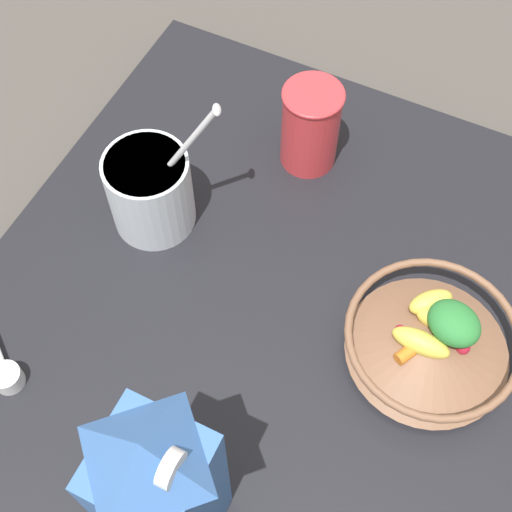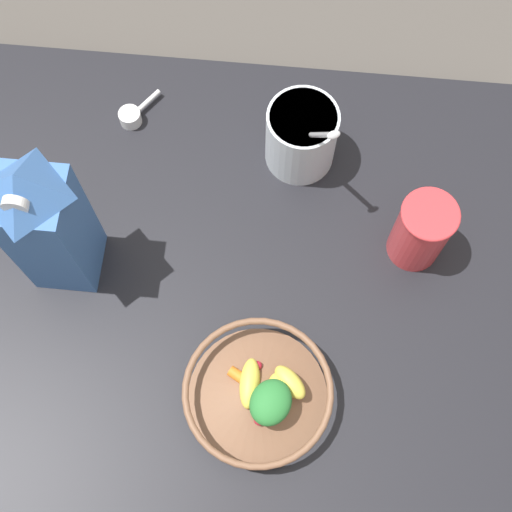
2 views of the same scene
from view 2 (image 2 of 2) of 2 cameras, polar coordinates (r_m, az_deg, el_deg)
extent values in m
plane|color=#4C4742|center=(1.14, -4.55, -6.70)|extent=(6.00, 6.00, 0.00)
cube|color=black|center=(1.12, -4.63, -6.43)|extent=(0.99, 0.99, 0.04)
cylinder|color=brown|center=(1.07, 0.14, -11.21)|extent=(0.11, 0.11, 0.01)
cone|color=brown|center=(1.04, 0.14, -10.97)|extent=(0.21, 0.21, 0.04)
torus|color=brown|center=(1.02, 0.15, -10.76)|extent=(0.22, 0.22, 0.01)
ellipsoid|color=#EFD64C|center=(1.03, -0.51, -10.15)|extent=(0.03, 0.07, 0.03)
ellipsoid|color=#EFD64C|center=(1.02, 1.67, -11.26)|extent=(0.04, 0.07, 0.03)
ellipsoid|color=#EFD64C|center=(1.03, 2.74, -10.06)|extent=(0.06, 0.06, 0.03)
cylinder|color=orange|center=(1.03, -1.07, -9.81)|extent=(0.05, 0.04, 0.02)
cylinder|color=orange|center=(1.03, 1.39, -11.59)|extent=(0.03, 0.06, 0.02)
sphere|color=red|center=(1.02, 0.30, -12.94)|extent=(0.02, 0.02, 0.02)
sphere|color=red|center=(1.03, 1.72, -10.11)|extent=(0.02, 0.02, 0.02)
sphere|color=red|center=(1.03, -0.44, -10.75)|extent=(0.02, 0.02, 0.02)
sphere|color=red|center=(1.04, 0.12, -8.76)|extent=(0.01, 0.01, 0.01)
ellipsoid|color=#2D7F38|center=(1.00, 1.18, -11.63)|extent=(0.08, 0.08, 0.04)
cube|color=#3D6BB2|center=(1.05, -16.03, 1.90)|extent=(0.10, 0.10, 0.25)
pyramid|color=#3D6BB2|center=(0.93, -18.42, 5.44)|extent=(0.10, 0.10, 0.05)
cylinder|color=white|center=(0.92, -18.70, 3.90)|extent=(0.03, 0.01, 0.03)
cylinder|color=silver|center=(1.16, 3.63, 9.49)|extent=(0.11, 0.11, 0.12)
cylinder|color=white|center=(1.11, 3.78, 10.78)|extent=(0.10, 0.10, 0.02)
cylinder|color=silver|center=(1.06, 4.83, 9.63)|extent=(0.05, 0.10, 0.16)
ellipsoid|color=silver|center=(0.97, 6.23, 9.61)|extent=(0.02, 0.02, 0.01)
cylinder|color=#DB383D|center=(1.10, 13.06, 1.93)|extent=(0.08, 0.08, 0.13)
torus|color=#DB383D|center=(1.04, 13.81, 3.29)|extent=(0.09, 0.09, 0.01)
cylinder|color=white|center=(1.25, -10.03, 10.87)|extent=(0.04, 0.04, 0.03)
cylinder|color=white|center=(1.26, -8.59, 12.19)|extent=(0.04, 0.05, 0.01)
camera|label=1|loc=(0.53, -53.56, 17.51)|focal=50.00mm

